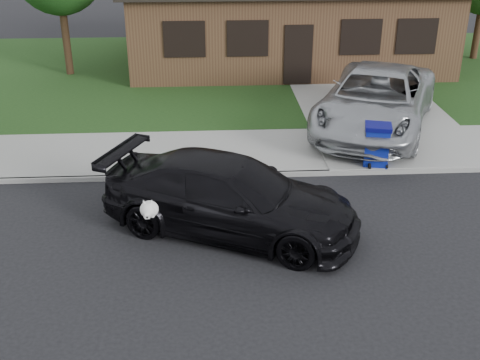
{
  "coord_description": "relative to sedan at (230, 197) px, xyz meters",
  "views": [
    {
      "loc": [
        0.72,
        -10.01,
        6.34
      ],
      "look_at": [
        1.36,
        1.02,
        1.1
      ],
      "focal_mm": 45.0,
      "sensor_mm": 36.0,
      "label": 1
    }
  ],
  "objects": [
    {
      "name": "driveway",
      "position": [
        4.85,
        9.08,
        -0.7
      ],
      "size": [
        4.5,
        13.0,
        0.14
      ],
      "primitive_type": "cube",
      "color": "gray",
      "rests_on": "ground"
    },
    {
      "name": "ground",
      "position": [
        -1.15,
        -0.92,
        -0.77
      ],
      "size": [
        120.0,
        120.0,
        0.0
      ],
      "primitive_type": "plane",
      "color": "black",
      "rests_on": "ground"
    },
    {
      "name": "house",
      "position": [
        2.85,
        14.08,
        1.36
      ],
      "size": [
        12.6,
        8.6,
        4.65
      ],
      "color": "#422B1C",
      "rests_on": "ground"
    },
    {
      "name": "sedan",
      "position": [
        0.0,
        0.0,
        0.0
      ],
      "size": [
        5.75,
        4.15,
        1.55
      ],
      "rotation": [
        0.0,
        0.0,
        1.15
      ],
      "color": "black",
      "rests_on": "ground"
    },
    {
      "name": "minivan",
      "position": [
        4.44,
        5.45,
        0.23
      ],
      "size": [
        5.19,
        6.87,
        1.73
      ],
      "primitive_type": "imported",
      "rotation": [
        0.0,
        0.0,
        -0.42
      ],
      "color": "#A8ABAF",
      "rests_on": "driveway"
    },
    {
      "name": "recycling_bin",
      "position": [
        3.82,
        2.92,
        -0.11
      ],
      "size": [
        0.77,
        0.77,
        1.08
      ],
      "rotation": [
        0.0,
        0.0,
        -0.22
      ],
      "color": "navy",
      "rests_on": "sidewalk"
    },
    {
      "name": "curb",
      "position": [
        -1.15,
        2.58,
        -0.71
      ],
      "size": [
        60.0,
        0.12,
        0.12
      ],
      "primitive_type": "cube",
      "color": "gray",
      "rests_on": "ground"
    },
    {
      "name": "sidewalk",
      "position": [
        -1.15,
        4.08,
        -0.71
      ],
      "size": [
        60.0,
        3.0,
        0.12
      ],
      "primitive_type": "cube",
      "color": "gray",
      "rests_on": "ground"
    },
    {
      "name": "lawn",
      "position": [
        -1.15,
        12.08,
        -0.71
      ],
      "size": [
        60.0,
        13.0,
        0.13
      ],
      "primitive_type": "cube",
      "color": "#193814",
      "rests_on": "ground"
    }
  ]
}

